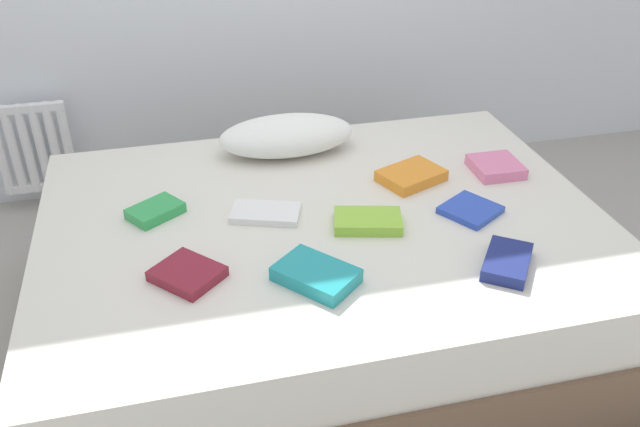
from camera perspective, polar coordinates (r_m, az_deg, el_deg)
name	(u,v)px	position (r m, az deg, el deg)	size (l,w,h in m)	color
ground_plane	(323,325)	(2.65, 0.26, -9.42)	(8.00, 8.00, 0.00)	#9E998E
bed	(323,274)	(2.50, 0.28, -5.14)	(2.00, 1.50, 0.50)	brown
radiator	(34,149)	(3.50, -23.13, 5.10)	(0.35, 0.04, 0.45)	white
pillow	(287,135)	(2.77, -2.86, 6.65)	(0.56, 0.28, 0.15)	white
textbook_teal	(316,275)	(2.03, -0.34, -5.24)	(0.24, 0.16, 0.05)	teal
textbook_maroon	(187,274)	(2.09, -11.21, -5.05)	(0.19, 0.16, 0.03)	maroon
textbook_orange	(411,176)	(2.59, 7.77, 3.21)	(0.23, 0.17, 0.04)	orange
textbook_blue	(470,210)	(2.43, 12.68, 0.30)	(0.18, 0.17, 0.02)	#2847B7
textbook_green	(155,211)	(2.42, -13.82, 0.22)	(0.18, 0.12, 0.04)	green
textbook_white	(266,213)	(2.36, -4.64, 0.04)	(0.24, 0.14, 0.03)	white
textbook_lime	(368,221)	(2.30, 4.08, -0.65)	(0.23, 0.14, 0.04)	#8CC638
textbook_navy	(507,262)	(2.17, 15.63, -3.99)	(0.21, 0.13, 0.04)	navy
textbook_pink	(496,167)	(2.72, 14.72, 3.87)	(0.18, 0.19, 0.04)	pink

